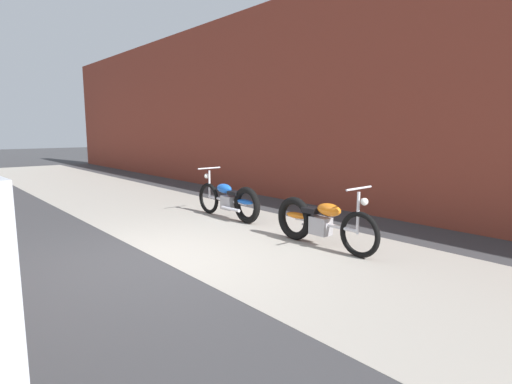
# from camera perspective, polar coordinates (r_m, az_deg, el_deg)

# --- Properties ---
(ground_plane) EXTENTS (80.00, 80.00, 0.00)m
(ground_plane) POSITION_cam_1_polar(r_m,az_deg,el_deg) (6.10, -13.20, -9.15)
(ground_plane) COLOR #38383A
(sidewalk_slab) EXTENTS (36.00, 3.50, 0.01)m
(sidewalk_slab) POSITION_cam_1_polar(r_m,az_deg,el_deg) (7.03, -0.33, -6.52)
(sidewalk_slab) COLOR #9E998E
(sidewalk_slab) RESTS_ON ground
(brick_building_wall) EXTENTS (36.00, 0.50, 5.15)m
(brick_building_wall) POSITION_cam_1_polar(r_m,az_deg,el_deg) (9.41, 16.41, 12.76)
(brick_building_wall) COLOR brown
(brick_building_wall) RESTS_ON ground
(motorcycle_blue) EXTENTS (2.01, 0.58, 1.03)m
(motorcycle_blue) POSITION_cam_1_polar(r_m,az_deg,el_deg) (8.50, -3.45, -1.16)
(motorcycle_blue) COLOR black
(motorcycle_blue) RESTS_ON ground
(motorcycle_orange) EXTENTS (2.01, 0.58, 1.03)m
(motorcycle_orange) POSITION_cam_1_polar(r_m,az_deg,el_deg) (6.63, 8.43, -4.03)
(motorcycle_orange) COLOR black
(motorcycle_orange) RESTS_ON ground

